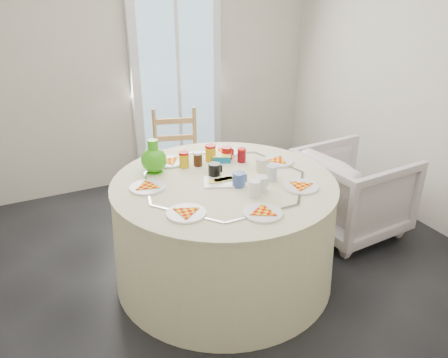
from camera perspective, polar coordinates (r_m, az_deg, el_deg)
name	(u,v)px	position (r m, az deg, el deg)	size (l,w,h in m)	color
floor	(225,274)	(3.45, 0.16, -12.28)	(4.00, 4.00, 0.00)	black
wall_back	(138,62)	(4.69, -11.19, 14.77)	(4.00, 0.02, 2.60)	#BCB5A3
wall_right	(440,81)	(4.14, 26.34, 11.41)	(0.02, 4.00, 2.60)	#BCB5A3
glass_door	(177,83)	(4.82, -6.11, 12.30)	(1.00, 0.08, 2.10)	silver
table	(224,231)	(3.26, 0.00, -6.80)	(1.63, 1.63, 0.83)	beige
wooden_chair	(177,165)	(4.15, -6.11, 1.78)	(0.44, 0.42, 0.99)	tan
armchair	(352,191)	(3.98, 16.41, -1.47)	(0.81, 0.76, 0.83)	beige
place_settings	(224,183)	(3.07, 0.00, -0.51)	(1.31, 1.31, 0.02)	white
jar_cluster	(212,161)	(3.32, -1.57, 2.42)	(0.50, 0.25, 0.14)	#9A4E13
butter_tub	(222,162)	(3.39, -0.32, 2.30)	(0.14, 0.10, 0.06)	#0C72A6
green_pitcher	(154,161)	(3.21, -9.12, 2.30)	(0.19, 0.19, 0.24)	#37A715
cheese_platter	(225,185)	(3.04, 0.09, -0.74)	(0.29, 0.19, 0.04)	white
mugs_glasses	(245,175)	(3.10, 2.70, 0.52)	(0.66, 0.66, 0.12)	gray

